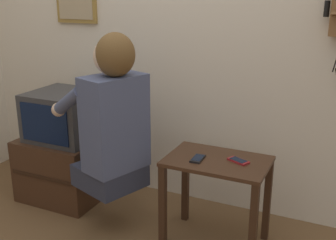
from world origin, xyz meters
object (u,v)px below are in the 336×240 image
person (112,117)px  television (65,116)px  cell_phone_spare (238,161)px  cell_phone_held (198,159)px

person → television: person is taller
television → cell_phone_spare: television is taller
cell_phone_spare → television: bearing=109.8°
person → cell_phone_held: size_ratio=7.60×
person → cell_phone_spare: size_ratio=6.99×
television → cell_phone_held: 1.10m
person → cell_phone_held: 0.56m
person → television: size_ratio=2.03×
television → cell_phone_held: bearing=-9.0°
cell_phone_held → cell_phone_spare: same height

